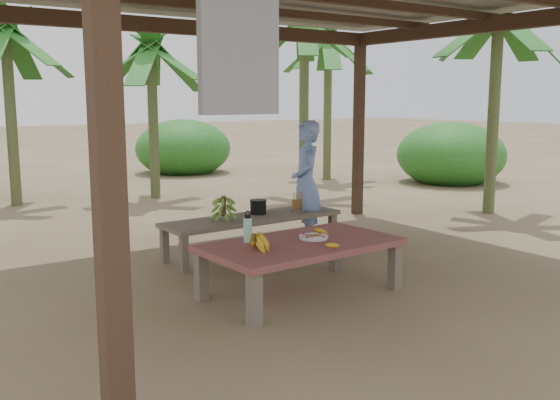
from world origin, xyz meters
TOP-DOWN VIEW (x-y plane):
  - ground at (0.00, 0.00)m, footprint 80.00×80.00m
  - work_table at (-0.41, -0.54)m, footprint 1.85×1.08m
  - bench at (0.04, 1.01)m, footprint 2.22×0.67m
  - ripe_banana_bunch at (-0.93, -0.57)m, footprint 0.28×0.25m
  - plate at (-0.24, -0.51)m, footprint 0.28×0.28m
  - loose_banana_front at (-0.32, -0.89)m, footprint 0.15×0.07m
  - loose_banana_side at (-0.02, -0.35)m, footprint 0.12×0.14m
  - water_flask at (-0.81, -0.26)m, footprint 0.08×0.08m
  - green_banana_stalk at (-0.36, 1.00)m, footprint 0.26×0.26m
  - cooking_pot at (0.18, 1.11)m, footprint 0.19×0.19m
  - skewer_rack at (0.66, 0.98)m, footprint 0.18×0.09m
  - woman at (0.85, 1.06)m, footprint 0.58×0.67m
  - banana_plant_ne at (3.32, 4.44)m, footprint 1.80×1.80m
  - banana_plant_n at (0.80, 5.62)m, footprint 1.80×1.80m
  - banana_plant_nw at (-1.50, 6.20)m, footprint 1.80×1.80m
  - banana_plant_e at (4.57, 1.15)m, footprint 1.80×1.80m
  - banana_plant_far at (5.09, 5.93)m, footprint 1.80×1.80m

SIDE VIEW (x-z plane):
  - ground at x=0.00m, z-range 0.00..0.00m
  - bench at x=0.04m, z-range 0.17..0.62m
  - work_table at x=-0.41m, z-range 0.18..0.68m
  - plate at x=-0.24m, z-range 0.50..0.54m
  - loose_banana_front at x=-0.32m, z-range 0.50..0.54m
  - loose_banana_side at x=-0.02m, z-range 0.50..0.54m
  - cooking_pot at x=0.18m, z-range 0.45..0.61m
  - skewer_rack at x=0.66m, z-range 0.45..0.69m
  - ripe_banana_bunch at x=-0.93m, z-range 0.50..0.66m
  - green_banana_stalk at x=-0.36m, z-range 0.45..0.74m
  - water_flask at x=-0.81m, z-range 0.48..0.77m
  - woman at x=0.85m, z-range 0.00..1.55m
  - banana_plant_n at x=0.80m, z-range 1.01..3.99m
  - banana_plant_nw at x=-1.50m, z-range 1.11..4.32m
  - banana_plant_e at x=4.57m, z-range 1.19..4.55m
  - banana_plant_far at x=5.09m, z-range 1.21..4.62m
  - banana_plant_ne at x=3.32m, z-range 1.25..4.74m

